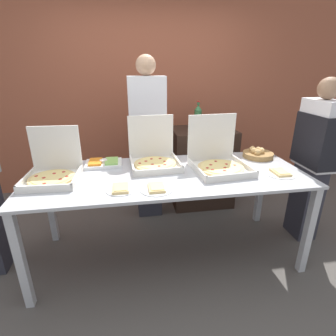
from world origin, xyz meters
name	(u,v)px	position (x,y,z in m)	size (l,w,h in m)	color
ground_plane	(168,253)	(0.00, 0.00, 0.00)	(16.00, 16.00, 0.00)	#514C47
brick_wall_behind	(148,91)	(0.00, 1.70, 1.40)	(10.00, 0.06, 2.80)	#9E5138
buffet_table	(168,183)	(0.00, 0.00, 0.76)	(2.38, 0.94, 0.85)	#B7BABF
pizza_box_far_right	(154,157)	(-0.09, 0.24, 0.93)	(0.46, 0.47, 0.44)	silver
pizza_box_far_left	(218,160)	(0.47, 0.04, 0.93)	(0.50, 0.52, 0.46)	silver
pizza_box_near_left	(53,171)	(-0.95, 0.03, 0.92)	(0.43, 0.45, 0.41)	silver
paper_plate_front_right	(121,189)	(-0.40, -0.27, 0.86)	(0.22, 0.22, 0.03)	white
paper_plate_front_center	(156,188)	(-0.14, -0.30, 0.86)	(0.25, 0.25, 0.03)	white
paper_plate_front_left	(280,173)	(0.95, -0.17, 0.86)	(0.25, 0.25, 0.03)	white
veggie_tray	(104,163)	(-0.56, 0.30, 0.87)	(0.33, 0.24, 0.05)	white
bread_basket	(258,154)	(0.97, 0.28, 0.89)	(0.30, 0.30, 0.10)	#9E7542
sideboard_podium	(201,167)	(0.60, 0.99, 0.50)	(0.76, 0.56, 0.99)	black
soda_bottle	(198,116)	(0.55, 1.08, 1.14)	(0.09, 0.09, 0.33)	#2D6638
soda_can_silver	(229,125)	(0.90, 0.91, 1.06)	(0.07, 0.07, 0.12)	silver
soda_can_colored	(193,125)	(0.47, 0.97, 1.06)	(0.07, 0.07, 0.12)	red
person_guest_cap	(148,138)	(-0.10, 0.80, 0.96)	(0.40, 0.22, 1.83)	#2D2D38
person_server_vest	(315,154)	(1.47, 0.09, 0.92)	(0.24, 0.42, 1.63)	#2D2D38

